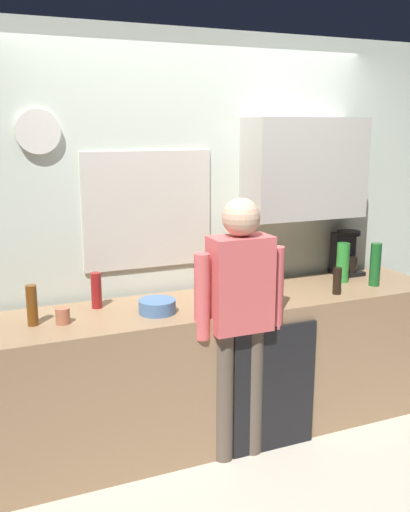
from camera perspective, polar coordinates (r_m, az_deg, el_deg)
name	(u,v)px	position (r m, az deg, el deg)	size (l,w,h in m)	color
ground_plane	(238,454)	(3.75, 3.30, -19.20)	(8.00, 8.00, 0.00)	beige
kitchen_counter	(218,368)	(3.78, 1.34, -11.13)	(3.13, 0.64, 0.91)	#937251
dishwasher_panel	(274,389)	(3.63, 6.98, -13.09)	(0.56, 0.02, 0.82)	black
back_wall_assembly	(206,221)	(3.91, 0.13, 3.51)	(4.73, 0.42, 2.60)	silver
coffee_maker	(345,254)	(4.37, 13.87, 0.15)	(0.20, 0.20, 0.33)	black
bottle_clear_soda	(343,263)	(4.14, 13.62, -0.64)	(0.09, 0.09, 0.28)	#2D8C33
bottle_red_vinegar	(96,290)	(3.51, -10.83, -3.40)	(0.06, 0.06, 0.22)	maroon
bottle_dark_sauce	(337,281)	(3.84, 13.10, -2.43)	(0.06, 0.06, 0.18)	black
bottle_amber_beer	(32,305)	(3.29, -16.95, -4.75)	(0.06, 0.06, 0.23)	brown
bottle_green_wine	(375,264)	(4.10, 16.69, -0.82)	(0.07, 0.07, 0.30)	#195923
bottle_olive_oil	(267,268)	(3.94, 6.27, -1.24)	(0.06, 0.06, 0.25)	olive
cup_terracotta_mug	(63,316)	(3.29, -14.07, -5.84)	(0.08, 0.08, 0.09)	#B26647
cup_yellow_cup	(252,286)	(3.82, 4.72, -2.96)	(0.07, 0.07, 0.09)	yellow
mixing_bowl	(157,306)	(3.39, -4.82, -5.05)	(0.22, 0.22, 0.08)	#4C72A5
person_at_sink	(240,309)	(3.35, 3.50, -5.30)	(0.57, 0.22, 1.60)	brown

